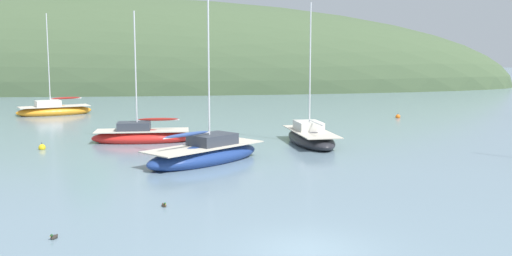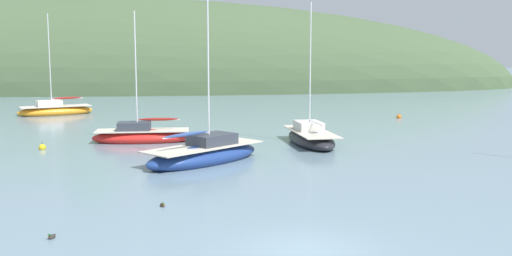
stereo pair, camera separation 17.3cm
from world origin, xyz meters
name	(u,v)px [view 1 (the left image)]	position (x,y,z in m)	size (l,w,h in m)	color
ground_plane	(307,251)	(0.00, 0.00, 0.00)	(400.00, 400.00, 0.00)	slate
far_shoreline_hill	(77,88)	(-25.00, 81.24, 0.09)	(150.00, 36.00, 33.68)	#425638
sailboat_white_near	(142,136)	(-7.63, 22.43, 0.42)	(6.90, 2.59, 9.06)	red
sailboat_navy_dinghy	(205,154)	(-3.26, 14.71, 0.46)	(7.48, 7.26, 9.33)	navy
sailboat_red_portside	(311,138)	(3.70, 20.66, 0.43)	(3.21, 7.48, 9.58)	#232328
sailboat_grey_yawl	(54,110)	(-18.16, 40.45, 0.43)	(7.46, 5.21, 10.00)	orange
mooring_buoy_outer	(398,117)	(14.44, 35.06, 0.12)	(0.44, 0.44, 0.54)	orange
mooring_buoy_inner	(42,148)	(-13.55, 19.82, 0.12)	(0.44, 0.44, 0.54)	yellow
duck_lead	(54,237)	(-8.14, 1.82, 0.05)	(0.27, 0.42, 0.24)	#2D2823
duck_lone_right	(164,205)	(-4.83, 5.56, 0.05)	(0.28, 0.42, 0.24)	#473828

